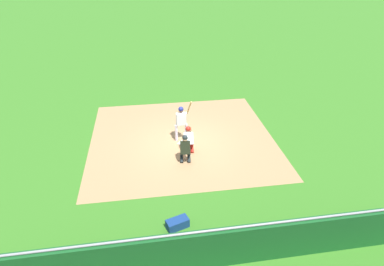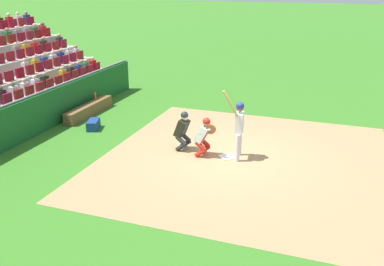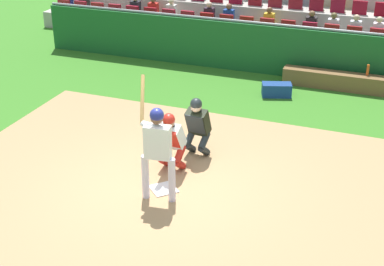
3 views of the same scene
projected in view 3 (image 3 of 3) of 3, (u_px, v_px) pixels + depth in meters
ground_plane at (164, 190)px, 10.80m from camera, size 160.00×160.00×0.00m
infield_dirt_patch at (153, 203)px, 10.38m from camera, size 8.84×8.36×0.01m
home_plate_marker at (164, 189)px, 10.79m from camera, size 0.62×0.62×0.02m
batter_at_plate at (157, 144)px, 10.04m from camera, size 0.77×0.58×2.19m
catcher_crouching at (170, 138)px, 11.14m from camera, size 0.48×0.71×1.26m
home_plate_umpire at (197, 124)px, 11.72m from camera, size 0.50×0.49×1.30m
dugout_wall at (259, 48)px, 16.29m from camera, size 13.21×0.24×1.44m
dugout_bench at (339, 81)px, 15.29m from camera, size 2.94×0.40×0.44m
water_bottle_on_bench at (368, 70)px, 15.00m from camera, size 0.07×0.07×0.28m
equipment_duffel_bag at (277, 90)px, 14.87m from camera, size 0.81×0.57×0.33m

